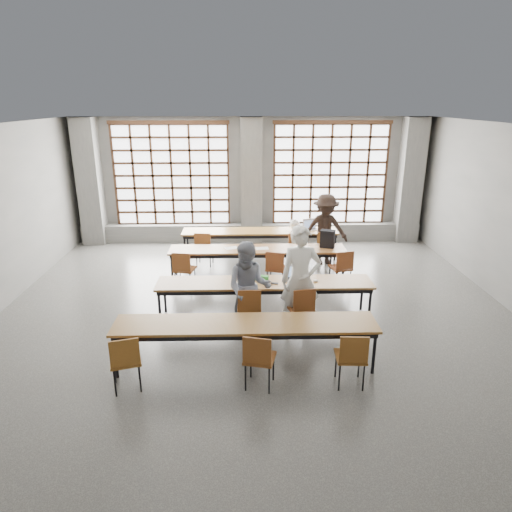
{
  "coord_description": "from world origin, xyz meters",
  "views": [
    {
      "loc": [
        -0.22,
        -7.56,
        3.93
      ],
      "look_at": [
        -0.0,
        0.4,
        1.2
      ],
      "focal_mm": 32.0,
      "sensor_mm": 36.0,
      "label": 1
    }
  ],
  "objects_px": {
    "desk_row_c": "(265,285)",
    "phone": "(275,283)",
    "chair_near_left": "(125,358)",
    "chair_near_mid": "(259,356)",
    "chair_near_right": "(352,354)",
    "student_male": "(300,280)",
    "chair_back_left": "(204,245)",
    "plastic_bag": "(295,224)",
    "desk_row_a": "(260,233)",
    "chair_mid_centre": "(276,266)",
    "chair_front_left": "(249,306)",
    "mouse": "(316,281)",
    "chair_back_right": "(325,244)",
    "desk_row_b": "(258,251)",
    "red_pouch": "(125,357)",
    "laptop_back": "(311,227)",
    "student_back": "(325,230)",
    "chair_mid_left": "(183,267)",
    "green_box": "(262,278)",
    "chair_mid_right": "(342,265)",
    "chair_front_right": "(302,305)",
    "chair_back_mid": "(294,245)",
    "desk_row_d": "(245,327)",
    "laptop_front": "(295,276)",
    "backpack": "(328,239)",
    "student_female": "(249,288)"
  },
  "relations": [
    {
      "from": "mouse",
      "to": "chair_front_right",
      "type": "bearing_deg",
      "value": -118.58
    },
    {
      "from": "chair_back_left",
      "to": "red_pouch",
      "type": "height_order",
      "value": "chair_back_left"
    },
    {
      "from": "desk_row_b",
      "to": "red_pouch",
      "type": "height_order",
      "value": "desk_row_b"
    },
    {
      "from": "chair_back_left",
      "to": "plastic_bag",
      "type": "relative_size",
      "value": 3.08
    },
    {
      "from": "desk_row_c",
      "to": "chair_mid_left",
      "type": "height_order",
      "value": "chair_mid_left"
    },
    {
      "from": "chair_mid_right",
      "to": "chair_near_mid",
      "type": "relative_size",
      "value": 1.0
    },
    {
      "from": "desk_row_c",
      "to": "green_box",
      "type": "height_order",
      "value": "green_box"
    },
    {
      "from": "chair_near_right",
      "to": "student_male",
      "type": "distance_m",
      "value": 1.89
    },
    {
      "from": "desk_row_c",
      "to": "phone",
      "type": "distance_m",
      "value": 0.22
    },
    {
      "from": "chair_front_right",
      "to": "chair_near_left",
      "type": "xyz_separation_m",
      "value": [
        -2.67,
        -1.64,
        0.0
      ]
    },
    {
      "from": "chair_near_left",
      "to": "chair_near_mid",
      "type": "xyz_separation_m",
      "value": [
        1.86,
        -0.0,
        0.0
      ]
    },
    {
      "from": "chair_back_mid",
      "to": "desk_row_b",
      "type": "bearing_deg",
      "value": -136.85
    },
    {
      "from": "desk_row_c",
      "to": "chair_back_left",
      "type": "distance_m",
      "value": 3.19
    },
    {
      "from": "desk_row_a",
      "to": "laptop_back",
      "type": "xyz_separation_m",
      "value": [
        1.33,
        0.11,
        0.13
      ]
    },
    {
      "from": "desk_row_d",
      "to": "chair_front_left",
      "type": "bearing_deg",
      "value": 86.03
    },
    {
      "from": "chair_near_mid",
      "to": "green_box",
      "type": "relative_size",
      "value": 3.52
    },
    {
      "from": "chair_mid_right",
      "to": "chair_front_right",
      "type": "distance_m",
      "value": 2.3
    },
    {
      "from": "chair_near_right",
      "to": "student_back",
      "type": "height_order",
      "value": "student_back"
    },
    {
      "from": "chair_near_mid",
      "to": "backpack",
      "type": "xyz_separation_m",
      "value": [
        1.72,
        4.32,
        0.39
      ]
    },
    {
      "from": "student_back",
      "to": "laptop_back",
      "type": "bearing_deg",
      "value": 107.69
    },
    {
      "from": "chair_near_left",
      "to": "student_female",
      "type": "xyz_separation_m",
      "value": [
        1.75,
        1.76,
        0.29
      ]
    },
    {
      "from": "chair_mid_right",
      "to": "laptop_back",
      "type": "bearing_deg",
      "value": 99.65
    },
    {
      "from": "chair_mid_left",
      "to": "green_box",
      "type": "bearing_deg",
      "value": -38.39
    },
    {
      "from": "phone",
      "to": "desk_row_d",
      "type": "bearing_deg",
      "value": -109.63
    },
    {
      "from": "phone",
      "to": "backpack",
      "type": "relative_size",
      "value": 0.33
    },
    {
      "from": "desk_row_c",
      "to": "green_box",
      "type": "relative_size",
      "value": 16.0
    },
    {
      "from": "chair_near_mid",
      "to": "laptop_back",
      "type": "xyz_separation_m",
      "value": [
        1.55,
        5.87,
        0.25
      ]
    },
    {
      "from": "desk_row_c",
      "to": "phone",
      "type": "height_order",
      "value": "phone"
    },
    {
      "from": "chair_mid_centre",
      "to": "mouse",
      "type": "height_order",
      "value": "chair_mid_centre"
    },
    {
      "from": "chair_mid_right",
      "to": "laptop_front",
      "type": "height_order",
      "value": "laptop_front"
    },
    {
      "from": "chair_front_right",
      "to": "phone",
      "type": "xyz_separation_m",
      "value": [
        -0.44,
        0.53,
        0.2
      ]
    },
    {
      "from": "desk_row_c",
      "to": "student_male",
      "type": "relative_size",
      "value": 2.07
    },
    {
      "from": "chair_back_mid",
      "to": "student_back",
      "type": "xyz_separation_m",
      "value": [
        0.78,
        0.13,
        0.35
      ]
    },
    {
      "from": "student_back",
      "to": "chair_mid_left",
      "type": "bearing_deg",
      "value": -160.27
    },
    {
      "from": "chair_near_mid",
      "to": "phone",
      "type": "relative_size",
      "value": 6.77
    },
    {
      "from": "desk_row_d",
      "to": "chair_front_right",
      "type": "relative_size",
      "value": 4.55
    },
    {
      "from": "desk_row_a",
      "to": "chair_front_left",
      "type": "height_order",
      "value": "chair_front_left"
    },
    {
      "from": "chair_back_left",
      "to": "chair_mid_left",
      "type": "xyz_separation_m",
      "value": [
        -0.31,
        -1.5,
        0.0
      ]
    },
    {
      "from": "chair_back_right",
      "to": "chair_near_right",
      "type": "xyz_separation_m",
      "value": [
        -0.5,
        -5.14,
        0.0
      ]
    },
    {
      "from": "chair_near_left",
      "to": "laptop_front",
      "type": "distance_m",
      "value": 3.54
    },
    {
      "from": "desk_row_a",
      "to": "chair_mid_left",
      "type": "height_order",
      "value": "chair_mid_left"
    },
    {
      "from": "chair_near_right",
      "to": "chair_front_left",
      "type": "bearing_deg",
      "value": 131.09
    },
    {
      "from": "mouse",
      "to": "chair_back_left",
      "type": "bearing_deg",
      "value": 128.73
    },
    {
      "from": "desk_row_a",
      "to": "chair_mid_centre",
      "type": "distance_m",
      "value": 2.15
    },
    {
      "from": "desk_row_a",
      "to": "chair_mid_centre",
      "type": "bearing_deg",
      "value": -82.8
    },
    {
      "from": "chair_front_left",
      "to": "student_back",
      "type": "relative_size",
      "value": 0.5
    },
    {
      "from": "chair_front_left",
      "to": "student_female",
      "type": "relative_size",
      "value": 0.53
    },
    {
      "from": "chair_mid_right",
      "to": "chair_front_right",
      "type": "xyz_separation_m",
      "value": [
        -1.13,
        -2.0,
        0.0
      ]
    },
    {
      "from": "student_male",
      "to": "backpack",
      "type": "xyz_separation_m",
      "value": [
        0.93,
        2.55,
        -0.03
      ]
    },
    {
      "from": "chair_back_left",
      "to": "desk_row_c",
      "type": "bearing_deg",
      "value": -64.49
    }
  ]
}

